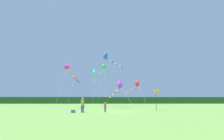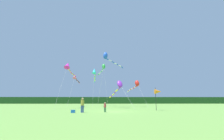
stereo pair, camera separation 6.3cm
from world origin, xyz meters
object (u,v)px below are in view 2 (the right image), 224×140
person_child (105,107)px  kite_red (136,84)px  kite_purple (119,86)px  kite_rainbow (75,77)px  kite_green (103,68)px  kite_blue (107,57)px  kite_magenta (68,66)px  kite_cyan (94,72)px  person_adult (82,104)px  banner_flag_pole (158,92)px  cooler_box (73,111)px

person_child → kite_red: bearing=66.6°
kite_purple → kite_rainbow: 11.87m
kite_green → kite_blue: bearing=-80.3°
kite_magenta → kite_cyan: bearing=56.3°
kite_rainbow → kite_red: (13.48, -1.96, -1.73)m
person_adult → kite_red: size_ratio=0.21×
person_adult → kite_blue: size_ratio=0.15×
kite_rainbow → kite_magenta: kite_magenta is taller
kite_green → kite_cyan: size_ratio=1.19×
kite_magenta → kite_cyan: 7.84m
kite_green → kite_purple: bearing=-71.0°
kite_green → kite_red: bearing=-30.7°
person_adult → kite_cyan: (-0.13, 16.96, 6.62)m
kite_magenta → kite_green: (6.25, 9.25, 1.65)m
person_adult → kite_green: 21.44m
kite_magenta → kite_red: size_ratio=1.19×
banner_flag_pole → kite_purple: kite_purple is taller
kite_red → person_child: bearing=-113.4°
kite_green → kite_red: kite_green is taller
banner_flag_pole → kite_green: size_ratio=0.31×
kite_cyan → kite_red: bearing=-9.9°
person_adult → kite_cyan: kite_cyan is taller
person_adult → kite_cyan: bearing=90.4°
kite_red → kite_rainbow: bearing=171.7°
person_child → kite_purple: 10.76m
kite_purple → kite_red: bearing=49.8°
person_child → cooler_box: size_ratio=2.65×
kite_green → kite_cyan: bearing=-124.8°
kite_purple → kite_magenta: size_ratio=1.09×
person_child → kite_cyan: size_ratio=0.14×
cooler_box → kite_green: 22.18m
cooler_box → kite_rainbow: size_ratio=0.06×
kite_rainbow → cooler_box: bearing=-78.9°
cooler_box → kite_purple: 12.91m
kite_rainbow → kite_green: 7.19m
kite_green → person_child: bearing=-87.5°
person_child → banner_flag_pole: size_ratio=0.37×
banner_flag_pole → kite_rainbow: (-14.47, 13.63, 3.92)m
person_child → kite_green: (-0.85, 19.18, 8.61)m
person_child → kite_green: bearing=92.5°
cooler_box → kite_cyan: size_ratio=0.05×
kite_blue → kite_green: 5.92m
person_adult → kite_red: bearing=59.5°
person_child → banner_flag_pole: (7.42, 3.19, 1.93)m
kite_purple → kite_cyan: bearing=128.0°
person_adult → kite_purple: 11.97m
person_child → kite_magenta: 14.05m
person_adult → kite_rainbow: kite_rainbow is taller
person_child → kite_blue: kite_blue is taller
kite_blue → kite_green: bearing=99.7°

